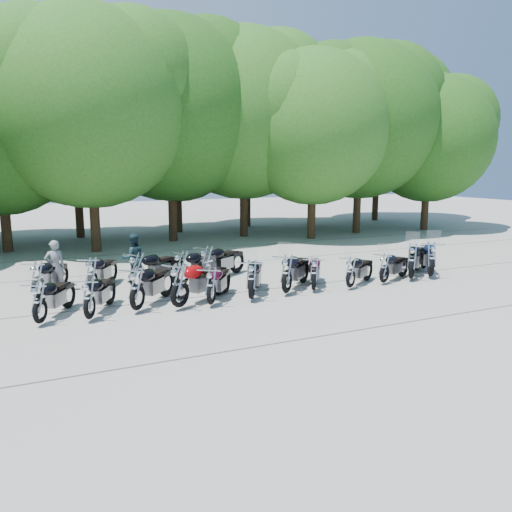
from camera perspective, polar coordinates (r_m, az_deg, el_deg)
name	(u,v)px	position (r m, az deg, el deg)	size (l,w,h in m)	color
ground	(278,302)	(14.31, 2.51, -5.30)	(90.00, 90.00, 0.00)	gray
tree_3	(89,109)	(23.80, -18.59, 15.69)	(8.70, 8.70, 10.67)	#3A2614
tree_4	(170,110)	(26.42, -9.85, 16.13)	(9.13, 9.13, 11.20)	#3A2614
tree_5	(243,115)	(27.85, -1.46, 15.82)	(9.04, 9.04, 11.10)	#3A2614
tree_6	(313,128)	(27.00, 6.55, 14.32)	(8.00, 8.00, 9.82)	#3A2614
tree_7	(360,121)	(29.86, 11.80, 14.88)	(8.79, 8.79, 10.79)	#3A2614
tree_8	(429,139)	(32.31, 19.16, 12.54)	(7.53, 7.53, 9.25)	#3A2614
tree_11	(74,135)	(28.86, -20.04, 12.89)	(7.56, 7.56, 9.28)	#3A2614
tree_12	(176,133)	(29.92, -9.10, 13.68)	(7.88, 7.88, 9.67)	#3A2614
tree_13	(247,131)	(32.53, -1.04, 14.06)	(8.31, 8.31, 10.20)	#3A2614
tree_14	(313,135)	(33.12, 6.48, 13.56)	(8.02, 8.02, 9.84)	#3A2614
tree_15	(379,121)	(37.33, 13.85, 14.79)	(9.67, 9.67, 11.86)	#3A2614
motorcycle_0	(39,301)	(13.18, -23.52, -4.78)	(0.65, 2.15, 1.21)	black
motorcycle_1	(89,297)	(13.10, -18.54, -4.51)	(0.66, 2.17, 1.23)	black
motorcycle_2	(137,287)	(13.50, -13.45, -3.52)	(0.74, 2.42, 1.37)	black
motorcycle_3	(180,284)	(13.55, -8.71, -3.16)	(0.77, 2.54, 1.44)	#9E0508
motorcycle_4	(211,285)	(13.76, -5.13, -3.30)	(0.67, 2.19, 1.24)	#320618
motorcycle_5	(252,278)	(14.25, -0.51, -2.56)	(0.73, 2.39, 1.35)	black
motorcycle_6	(287,273)	(14.94, 3.57, -1.90)	(0.75, 2.46, 1.39)	black
motorcycle_7	(314,273)	(15.41, 6.65, -1.89)	(0.66, 2.17, 1.23)	#32061E
motorcycle_8	(351,271)	(15.94, 10.80, -1.71)	(0.63, 2.07, 1.17)	black
motorcycle_9	(385,267)	(16.84, 14.49, -1.23)	(0.63, 2.06, 1.17)	black
motorcycle_10	(412,260)	(17.63, 17.40, -0.43)	(0.77, 2.54, 1.43)	black
motorcycle_11	(431,258)	(18.20, 19.40, -0.21)	(0.78, 2.55, 1.44)	#0B1634
motorcycle_12	(38,279)	(15.65, -23.69, -2.39)	(0.69, 2.28, 1.29)	black
motorcycle_13	(92,274)	(15.85, -18.24, -1.92)	(0.68, 2.25, 1.27)	black
motorcycle_14	(138,269)	(15.90, -13.35, -1.49)	(0.73, 2.40, 1.36)	black
motorcycle_15	(182,266)	(16.23, -8.44, -1.19)	(0.70, 2.30, 1.30)	black
motorcycle_16	(207,262)	(16.72, -5.62, -0.70)	(0.73, 2.40, 1.36)	black
rider_0	(55,266)	(16.46, -21.99, -1.10)	(0.59, 0.39, 1.62)	gray
rider_1	(133,258)	(17.08, -13.83, -0.22)	(0.80, 0.62, 1.65)	#1F3941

